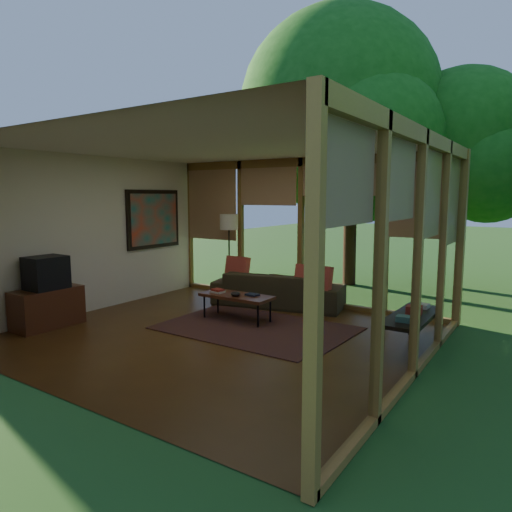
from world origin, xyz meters
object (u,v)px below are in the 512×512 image
Objects in this scene: floor_lamp at (229,227)px; side_console at (406,317)px; television at (46,273)px; sofa at (272,289)px; media_cabinet at (47,308)px; coffee_table at (237,297)px.

floor_lamp is 1.18× the size of side_console.
television is 0.33× the size of floor_lamp.
television is at bearing 41.10° from sofa.
media_cabinet is at bearing -156.81° from side_console.
coffee_table is (0.06, -1.19, 0.08)m from sofa.
side_console is at bearing -16.83° from floor_lamp.
media_cabinet is 0.55m from television.
media_cabinet is (-2.15, -3.10, -0.01)m from sofa.
coffee_table is 0.86× the size of side_console.
floor_lamp is (1.05, 3.24, 0.56)m from television.
sofa is at bearing -7.19° from floor_lamp.
television reaches higher than sofa.
sofa is 1.55m from floor_lamp.
media_cabinet is 5.30m from side_console.
sofa is 3.77m from media_cabinet.
coffee_table is (2.19, 1.91, -0.46)m from television.
television reaches higher than coffee_table.
sofa is at bearing 55.50° from television.
sofa is 3.86× the size of television.
media_cabinet is 2.92m from coffee_table.
television is at bearing -156.72° from side_console.
sofa is 1.19m from coffee_table.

